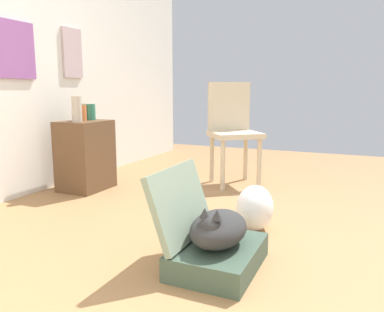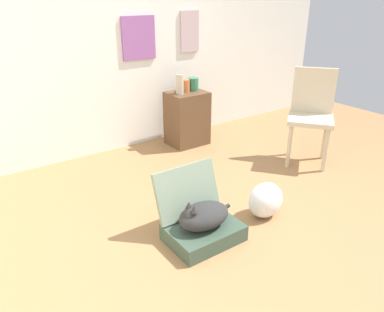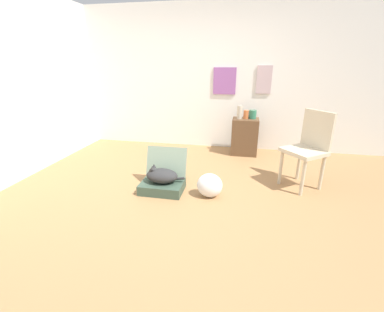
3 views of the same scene
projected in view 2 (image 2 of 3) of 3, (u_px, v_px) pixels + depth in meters
name	position (u px, v px, depth m)	size (l,w,h in m)	color
ground_plane	(247.00, 234.00, 2.95)	(7.68, 7.68, 0.00)	#9E7247
wall_back	(113.00, 36.00, 4.11)	(6.40, 0.15, 2.60)	silver
suitcase_base	(204.00, 233.00, 2.85)	(0.55, 0.41, 0.13)	#384C3D
suitcase_lid	(187.00, 191.00, 2.91)	(0.55, 0.41, 0.04)	gray
cat	(203.00, 216.00, 2.79)	(0.49, 0.28, 0.23)	#2D2D2D
plastic_bag_white	(265.00, 200.00, 3.13)	(0.32, 0.24, 0.31)	white
side_table	(187.00, 118.00, 4.57)	(0.46, 0.37, 0.65)	brown
vase_tall	(180.00, 84.00, 4.31)	(0.09, 0.09, 0.23)	#B7AD99
vase_short	(193.00, 84.00, 4.49)	(0.13, 0.13, 0.15)	#2D7051
vase_round	(186.00, 86.00, 4.43)	(0.09, 0.09, 0.15)	#CC6B38
chair	(311.00, 112.00, 4.01)	(0.63, 0.63, 1.01)	beige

